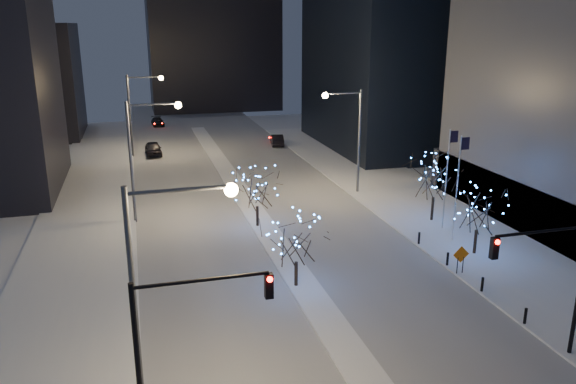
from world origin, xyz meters
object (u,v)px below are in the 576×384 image
object	(u,v)px
street_lamp_w_far	(138,104)
holiday_tree_median_far	(257,189)
holiday_tree_median_near	(296,240)
street_lamp_w_near	(159,270)
street_lamp_w_mid	(143,144)
street_lamp_east	(351,128)
construction_sign	(461,257)
car_mid	(277,140)
car_far	(158,122)
traffic_signal_east	(555,270)
traffic_signal_west	(179,333)
car_near	(153,149)
holiday_tree_plaza_far	(435,178)
holiday_tree_plaza_near	(479,209)

from	to	relation	value
street_lamp_w_far	holiday_tree_median_far	bearing A→B (deg)	-73.77
holiday_tree_median_near	street_lamp_w_near	bearing A→B (deg)	-130.80
street_lamp_w_mid	holiday_tree_median_near	distance (m)	17.73
street_lamp_east	construction_sign	world-z (taller)	street_lamp_east
car_mid	car_far	bearing A→B (deg)	-44.63
street_lamp_w_far	traffic_signal_east	size ratio (longest dim) A/B	1.43
street_lamp_w_near	car_mid	world-z (taller)	street_lamp_w_near
holiday_tree_median_near	construction_sign	bearing A→B (deg)	-5.98
traffic_signal_west	construction_sign	world-z (taller)	traffic_signal_west
street_lamp_east	holiday_tree_median_far	size ratio (longest dim) A/B	2.04
traffic_signal_east	car_mid	size ratio (longest dim) A/B	1.56
car_mid	holiday_tree_median_near	xyz separation A→B (m)	(-9.50, -42.30, 2.41)
street_lamp_w_mid	car_far	distance (m)	47.51
street_lamp_w_near	car_mid	xyz separation A→B (m)	(17.94, 52.07, -5.76)
street_lamp_w_mid	car_near	xyz separation A→B (m)	(1.43, 25.11, -5.68)
car_near	holiday_tree_plaza_far	xyz separation A→B (m)	(21.32, -31.52, 2.91)
car_far	holiday_tree_plaza_far	xyz separation A→B (m)	(19.73, -53.47, 3.09)
traffic_signal_west	car_far	xyz separation A→B (m)	(2.52, 74.06, -4.12)
traffic_signal_west	holiday_tree_median_far	distance (m)	24.40
car_mid	holiday_tree_median_far	bearing A→B (deg)	81.61
car_mid	holiday_tree_plaza_far	distance (m)	33.96
construction_sign	holiday_tree_plaza_far	bearing A→B (deg)	70.43
holiday_tree_median_far	car_near	bearing A→B (deg)	103.54
street_lamp_w_far	car_mid	distance (m)	18.95
holiday_tree_median_far	construction_sign	distance (m)	16.54
traffic_signal_east	holiday_tree_median_far	bearing A→B (deg)	113.20
street_lamp_w_mid	car_mid	world-z (taller)	street_lamp_w_mid
traffic_signal_west	car_far	size ratio (longest dim) A/B	1.58
construction_sign	holiday_tree_median_far	bearing A→B (deg)	131.01
holiday_tree_median_near	holiday_tree_plaza_near	size ratio (longest dim) A/B	0.91
traffic_signal_east	car_mid	world-z (taller)	traffic_signal_east
street_lamp_w_near	street_lamp_east	size ratio (longest dim) A/B	1.00
traffic_signal_west	traffic_signal_east	world-z (taller)	same
car_near	car_far	world-z (taller)	car_near
street_lamp_w_near	car_near	size ratio (longest dim) A/B	2.07
car_near	street_lamp_w_near	bearing A→B (deg)	-93.06
street_lamp_w_near	street_lamp_east	distance (m)	33.85
street_lamp_w_far	car_near	world-z (taller)	street_lamp_w_far
street_lamp_east	traffic_signal_east	bearing A→B (deg)	-92.26
car_far	holiday_tree_plaza_near	xyz separation A→B (m)	(19.10, -60.67, 2.83)
holiday_tree_plaza_near	construction_sign	xyz separation A→B (m)	(-2.88, -2.74, -2.17)
traffic_signal_west	holiday_tree_plaza_near	xyz separation A→B (m)	(21.62, 13.39, -1.29)
traffic_signal_east	holiday_tree_plaza_near	size ratio (longest dim) A/B	1.34
street_lamp_w_mid	holiday_tree_plaza_far	xyz separation A→B (m)	(22.75, -6.42, -2.76)
street_lamp_w_far	car_near	size ratio (longest dim) A/B	2.07
street_lamp_w_mid	street_lamp_w_far	bearing A→B (deg)	90.00
holiday_tree_plaza_near	street_lamp_east	bearing A→B (deg)	100.55
street_lamp_w_mid	street_lamp_w_near	bearing A→B (deg)	-90.00
street_lamp_w_near	holiday_tree_median_near	distance (m)	13.34
street_lamp_w_mid	car_near	distance (m)	25.78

